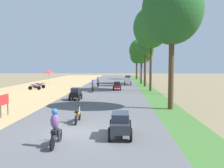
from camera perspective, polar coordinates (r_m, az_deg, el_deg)
name	(u,v)px	position (r m, az deg, el deg)	size (l,w,h in m)	color
ground_plane	(83,134)	(13.03, -6.92, -11.49)	(180.00, 180.00, 0.00)	#7A6B4C
road_strip	(83,133)	(13.02, -6.92, -11.32)	(9.00, 140.00, 0.08)	#565659
median_strip	(193,134)	(13.36, 18.49, -11.16)	(2.40, 140.00, 0.06)	#3D6B2D
parked_motorbike_third	(35,86)	(35.93, -17.68, -0.55)	(1.80, 0.54, 0.94)	black
parked_motorbike_fourth	(39,85)	(38.07, -16.65, -0.25)	(1.80, 0.54, 0.94)	black
street_signboard	(4,101)	(18.20, -23.98, -3.71)	(0.06, 1.30, 1.50)	#262628
vendor_umbrella	(49,72)	(46.56, -14.60, 2.79)	(2.20, 2.20, 2.52)	#99999E
median_tree_nearest	(172,10)	(20.23, 13.95, 16.40)	(4.73, 4.73, 10.46)	#4C351E
median_tree_second	(151,28)	(33.53, 9.18, 12.91)	(4.77, 4.77, 11.23)	#4C351E
median_tree_third	(145,47)	(40.22, 7.81, 8.48)	(2.99, 2.99, 7.82)	#4C351E
median_tree_fourth	(142,51)	(45.44, 6.94, 7.73)	(4.54, 4.54, 8.47)	#4C351E
median_tree_fifth	(137,57)	(59.61, 5.84, 6.41)	(3.21, 3.21, 7.39)	#4C351E
streetlamp_near	(140,62)	(52.50, 6.58, 5.24)	(3.16, 0.20, 7.27)	gray
streetlamp_mid	(136,62)	(66.13, 5.74, 5.15)	(3.16, 0.20, 7.40)	gray
utility_pole_near	(170,53)	(30.25, 13.52, 7.03)	(1.80, 0.20, 9.58)	brown
car_sedan_charcoal	(120,123)	(12.05, 1.96, -9.15)	(1.10, 2.26, 1.19)	#282D33
car_hatchback_black	(76,93)	(24.59, -8.53, -2.17)	(1.04, 2.00, 1.23)	black
car_sedan_red	(117,85)	(33.83, 1.19, -0.31)	(1.10, 2.26, 1.19)	red
car_van_silver	(128,80)	(42.70, 3.72, 1.06)	(1.19, 2.41, 1.67)	#B7BCC1
motorbike_foreground_rider	(56,128)	(10.90, -13.07, -10.10)	(0.54, 1.80, 1.66)	black
motorbike_ahead_second	(78,114)	(15.09, -8.02, -7.05)	(0.54, 1.80, 0.94)	black
motorbike_ahead_third	(93,86)	(31.36, -4.47, -0.50)	(0.54, 1.80, 1.66)	black
motorbike_ahead_fourth	(98,82)	(38.18, -3.26, 0.40)	(0.54, 1.80, 1.66)	black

